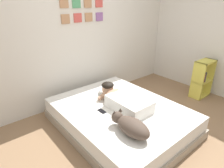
{
  "coord_description": "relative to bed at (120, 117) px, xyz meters",
  "views": [
    {
      "loc": [
        -1.88,
        -1.43,
        1.84
      ],
      "look_at": [
        -0.06,
        0.75,
        0.59
      ],
      "focal_mm": 31.04,
      "sensor_mm": 36.0,
      "label": 1
    }
  ],
  "objects": [
    {
      "name": "pillow",
      "position": [
        0.26,
        0.52,
        0.23
      ],
      "size": [
        0.52,
        0.32,
        0.11
      ],
      "primitive_type": "ellipsoid",
      "color": "white",
      "rests_on": "bed"
    },
    {
      "name": "bookshelf",
      "position": [
        1.97,
        -0.27,
        0.21
      ],
      "size": [
        0.45,
        0.24,
        0.75
      ],
      "color": "#D8CC4C",
      "rests_on": "ground"
    },
    {
      "name": "dog",
      "position": [
        -0.31,
        -0.54,
        0.28
      ],
      "size": [
        0.26,
        0.57,
        0.21
      ],
      "color": "#4C3D33",
      "rests_on": "bed"
    },
    {
      "name": "coffee_cup",
      "position": [
        0.08,
        0.48,
        0.21
      ],
      "size": [
        0.12,
        0.09,
        0.07
      ],
      "color": "white",
      "rests_on": "bed"
    },
    {
      "name": "cell_phone",
      "position": [
        -0.28,
        0.08,
        0.18
      ],
      "size": [
        0.07,
        0.14,
        0.01
      ],
      "primitive_type": "cube",
      "color": "black",
      "rests_on": "bed"
    },
    {
      "name": "back_wall",
      "position": [
        0.16,
        1.23,
        1.08
      ],
      "size": [
        4.24,
        0.12,
        2.5
      ],
      "color": "silver",
      "rests_on": "ground"
    },
    {
      "name": "person_lying",
      "position": [
        0.06,
        0.01,
        0.28
      ],
      "size": [
        0.43,
        0.92,
        0.27
      ],
      "color": "white",
      "rests_on": "bed"
    },
    {
      "name": "bed",
      "position": [
        0.0,
        0.0,
        0.0
      ],
      "size": [
        1.59,
        2.06,
        0.34
      ],
      "color": "gray",
      "rests_on": "ground"
    },
    {
      "name": "side_wall_right",
      "position": [
        2.33,
        -0.13,
        1.08
      ],
      "size": [
        0.1,
        6.25,
        2.5
      ],
      "primitive_type": "cube",
      "color": "silver",
      "rests_on": "ground"
    },
    {
      "name": "ground_plane",
      "position": [
        0.16,
        -0.44,
        -0.17
      ],
      "size": [
        12.48,
        12.48,
        0.0
      ],
      "primitive_type": "plane",
      "color": "#8C6B4C"
    }
  ]
}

